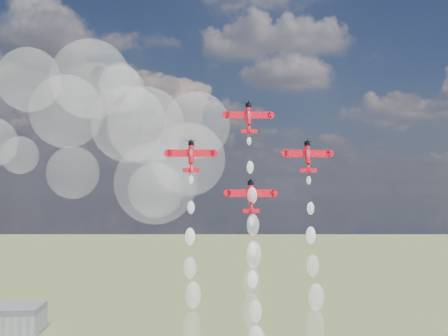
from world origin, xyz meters
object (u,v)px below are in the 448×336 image
plane_left (191,156)px  plane_right (308,156)px  plane_lead (249,117)px  plane_slot (251,196)px

plane_left → plane_right: size_ratio=1.00×
plane_lead → plane_left: size_ratio=1.00×
plane_left → plane_right: bearing=0.0°
plane_left → plane_right: 27.26m
plane_lead → plane_slot: 19.08m
plane_left → plane_right: (27.26, 0.00, 0.00)m
plane_right → plane_lead: bearing=170.5°
plane_lead → plane_left: plane_lead is taller
plane_right → plane_slot: 16.64m
plane_slot → plane_left: bearing=170.5°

